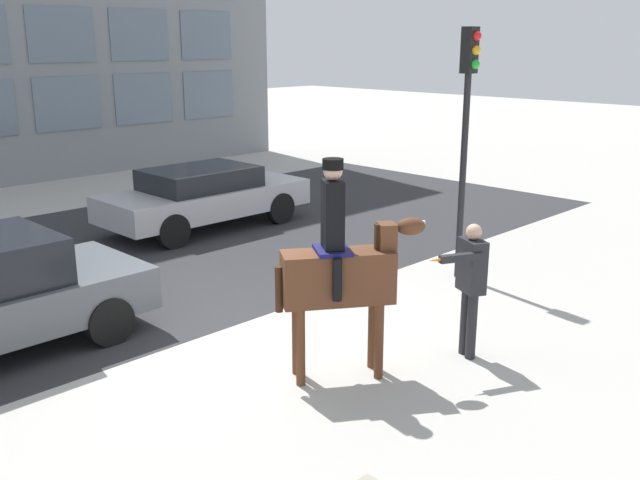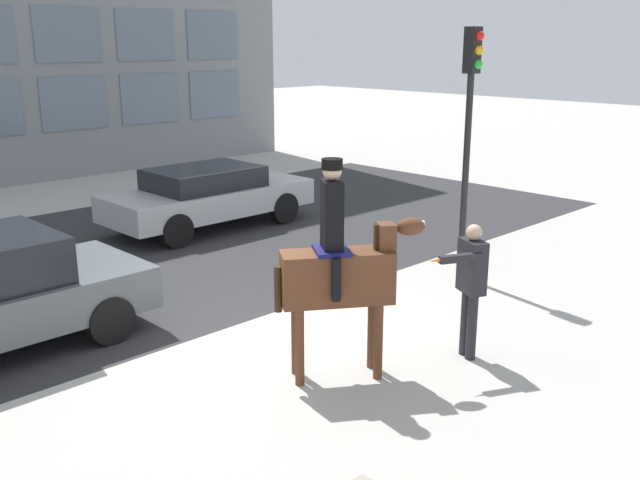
{
  "view_description": "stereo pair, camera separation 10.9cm",
  "coord_description": "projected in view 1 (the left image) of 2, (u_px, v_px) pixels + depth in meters",
  "views": [
    {
      "loc": [
        -5.78,
        -7.07,
        3.93
      ],
      "look_at": [
        0.29,
        -0.97,
        1.51
      ],
      "focal_mm": 40.0,
      "sensor_mm": 36.0,
      "label": 1
    },
    {
      "loc": [
        -5.7,
        -7.15,
        3.93
      ],
      "look_at": [
        0.29,
        -0.97,
        1.51
      ],
      "focal_mm": 40.0,
      "sensor_mm": 36.0,
      "label": 2
    }
  ],
  "objects": [
    {
      "name": "traffic_light",
      "position": [
        467.0,
        115.0,
        11.55
      ],
      "size": [
        0.24,
        0.29,
        4.14
      ],
      "color": "black",
      "rests_on": "ground_plane"
    },
    {
      "name": "street_car_far_lane",
      "position": [
        204.0,
        195.0,
        15.29
      ],
      "size": [
        4.52,
        1.9,
        1.33
      ],
      "color": "#B7B7BC",
      "rests_on": "ground_plane"
    },
    {
      "name": "ground_plane",
      "position": [
        255.0,
        336.0,
        9.81
      ],
      "size": [
        80.0,
        80.0,
        0.0
      ],
      "primitive_type": "plane",
      "color": "#B2AFA8"
    },
    {
      "name": "road_surface",
      "position": [
        89.0,
        263.0,
        13.05
      ],
      "size": [
        22.73,
        8.5,
        0.01
      ],
      "color": "#2D2D30",
      "rests_on": "ground_plane"
    },
    {
      "name": "pedestrian_bystander",
      "position": [
        470.0,
        280.0,
        8.93
      ],
      "size": [
        0.92,
        0.46,
        1.76
      ],
      "rotation": [
        0.0,
        0.0,
        2.68
      ],
      "color": "#232328",
      "rests_on": "ground_plane"
    },
    {
      "name": "mounted_horse_lead",
      "position": [
        341.0,
        269.0,
        8.31
      ],
      "size": [
        1.59,
        1.22,
        2.66
      ],
      "rotation": [
        0.0,
        0.0,
        -0.59
      ],
      "color": "#59331E",
      "rests_on": "ground_plane"
    }
  ]
}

